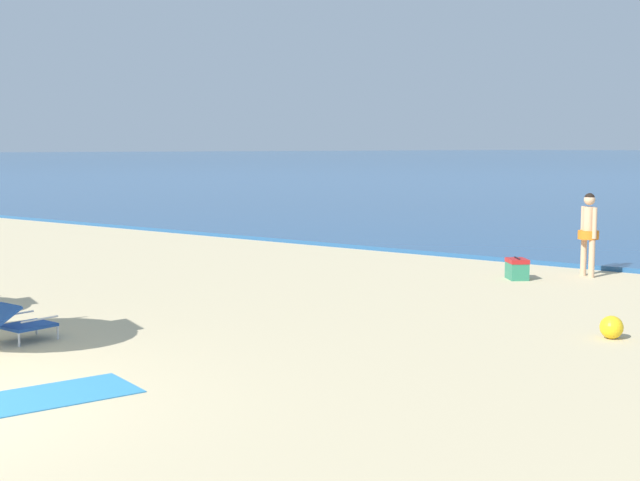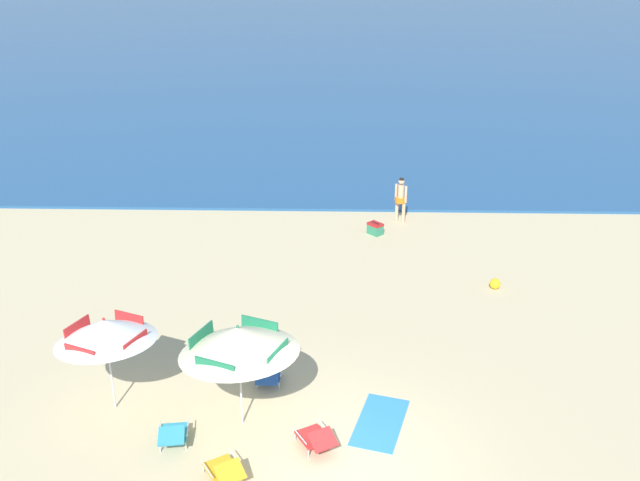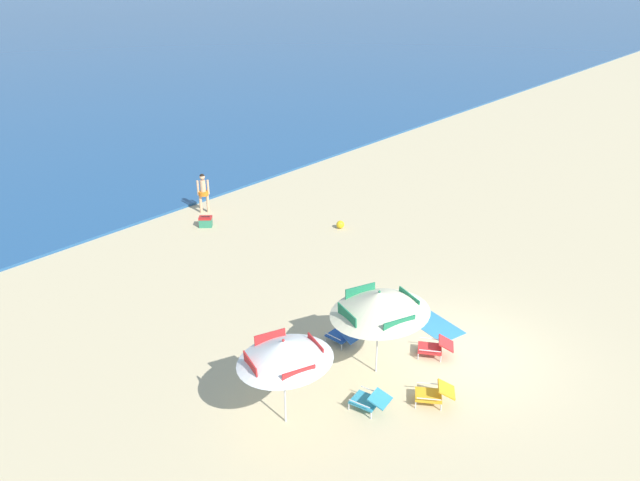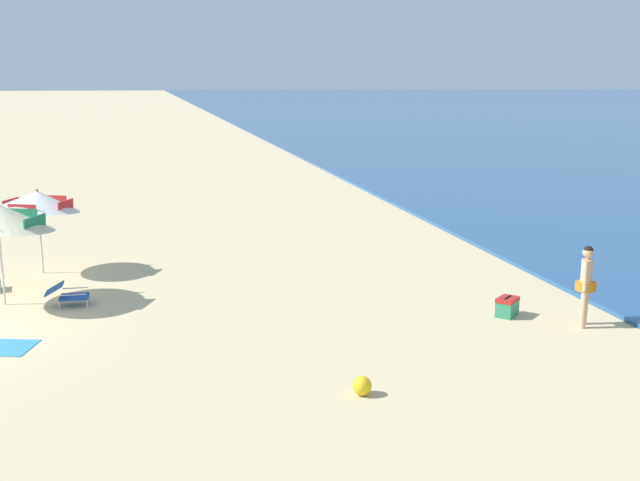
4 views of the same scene
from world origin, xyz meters
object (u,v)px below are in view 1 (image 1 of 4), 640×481
(beach_ball, at_px, (612,327))
(beach_towel, at_px, (46,396))
(lounge_chair_spare_folded, at_px, (18,322))
(cooler_box, at_px, (517,269))
(person_standing_near_shore, at_px, (589,228))

(beach_ball, distance_m, beach_towel, 7.17)
(lounge_chair_spare_folded, xyz_separation_m, cooler_box, (2.78, 8.99, -0.07))
(lounge_chair_spare_folded, xyz_separation_m, person_standing_near_shore, (3.71, 10.18, 0.68))
(lounge_chair_spare_folded, height_order, beach_towel, lounge_chair_spare_folded)
(beach_ball, relative_size, beach_towel, 0.17)
(person_standing_near_shore, xyz_separation_m, beach_towel, (-1.31, -11.44, -0.94))
(cooler_box, relative_size, beach_ball, 1.95)
(person_standing_near_shore, relative_size, beach_ball, 5.32)
(cooler_box, relative_size, beach_towel, 0.33)
(person_standing_near_shore, height_order, cooler_box, person_standing_near_shore)
(cooler_box, bearing_deg, person_standing_near_shore, 51.86)
(beach_towel, bearing_deg, lounge_chair_spare_folded, 152.40)
(lounge_chair_spare_folded, distance_m, beach_towel, 2.73)
(lounge_chair_spare_folded, distance_m, cooler_box, 9.41)
(person_standing_near_shore, bearing_deg, lounge_chair_spare_folded, -110.05)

